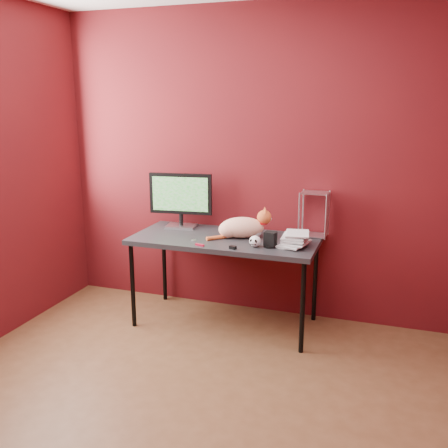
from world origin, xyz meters
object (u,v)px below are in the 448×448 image
(desk, at_px, (225,243))
(skull_mug, at_px, (255,241))
(monitor, at_px, (181,198))
(speaker, at_px, (270,240))
(book_stack, at_px, (286,169))
(cat, at_px, (242,227))

(desk, height_order, skull_mug, skull_mug)
(desk, bearing_deg, monitor, 158.16)
(desk, xyz_separation_m, monitor, (-0.47, 0.19, 0.32))
(speaker, distance_m, book_stack, 0.55)
(cat, bearing_deg, monitor, 146.47)
(skull_mug, relative_size, speaker, 0.76)
(desk, bearing_deg, speaker, -19.73)
(monitor, bearing_deg, speaker, -28.32)
(monitor, relative_size, speaker, 4.60)
(desk, bearing_deg, book_stack, -5.56)
(desk, xyz_separation_m, book_stack, (0.50, -0.05, 0.64))
(monitor, distance_m, cat, 0.65)
(monitor, relative_size, skull_mug, 6.09)
(skull_mug, height_order, speaker, speaker)
(monitor, distance_m, speaker, 0.97)
(monitor, distance_m, book_stack, 1.05)
(desk, relative_size, speaker, 12.59)
(monitor, relative_size, cat, 1.16)
(speaker, relative_size, book_stack, 0.10)
(speaker, height_order, book_stack, book_stack)
(cat, bearing_deg, book_stack, -33.75)
(desk, distance_m, book_stack, 0.81)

